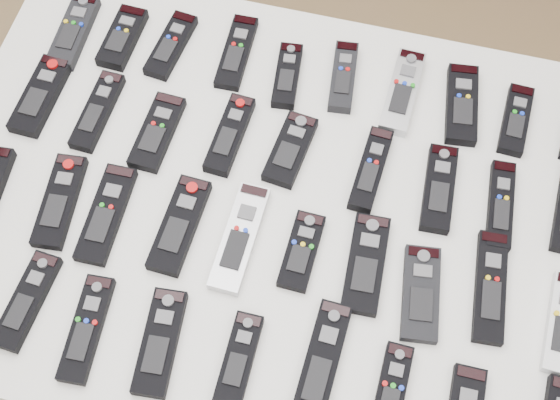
% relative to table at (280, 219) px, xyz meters
% --- Properties ---
extents(ground, '(4.00, 4.00, 0.00)m').
position_rel_table_xyz_m(ground, '(-0.15, -0.06, -0.72)').
color(ground, '#947A4B').
rests_on(ground, ground).
extents(table, '(1.25, 0.88, 0.78)m').
position_rel_table_xyz_m(table, '(0.00, 0.00, 0.00)').
color(table, white).
rests_on(table, ground).
extents(remote_0, '(0.06, 0.17, 0.02)m').
position_rel_table_xyz_m(remote_0, '(-0.49, 0.27, 0.07)').
color(remote_0, black).
rests_on(remote_0, table).
extents(remote_1, '(0.06, 0.15, 0.02)m').
position_rel_table_xyz_m(remote_1, '(-0.39, 0.28, 0.07)').
color(remote_1, black).
rests_on(remote_1, table).
extents(remote_2, '(0.07, 0.16, 0.02)m').
position_rel_table_xyz_m(remote_2, '(-0.29, 0.29, 0.07)').
color(remote_2, black).
rests_on(remote_2, table).
extents(remote_3, '(0.05, 0.17, 0.02)m').
position_rel_table_xyz_m(remote_3, '(-0.16, 0.30, 0.07)').
color(remote_3, black).
rests_on(remote_3, table).
extents(remote_4, '(0.06, 0.15, 0.02)m').
position_rel_table_xyz_m(remote_4, '(-0.05, 0.27, 0.07)').
color(remote_4, black).
rests_on(remote_4, table).
extents(remote_5, '(0.06, 0.16, 0.02)m').
position_rel_table_xyz_m(remote_5, '(0.05, 0.29, 0.07)').
color(remote_5, black).
rests_on(remote_5, table).
extents(remote_6, '(0.06, 0.19, 0.02)m').
position_rel_table_xyz_m(remote_6, '(0.17, 0.29, 0.07)').
color(remote_6, '#B7B7BC').
rests_on(remote_6, table).
extents(remote_7, '(0.08, 0.18, 0.02)m').
position_rel_table_xyz_m(remote_7, '(0.28, 0.28, 0.07)').
color(remote_7, black).
rests_on(remote_7, table).
extents(remote_8, '(0.05, 0.15, 0.02)m').
position_rel_table_xyz_m(remote_8, '(0.39, 0.28, 0.07)').
color(remote_8, black).
rests_on(remote_8, table).
extents(remote_10, '(0.06, 0.17, 0.02)m').
position_rel_table_xyz_m(remote_10, '(-0.50, 0.11, 0.07)').
color(remote_10, black).
rests_on(remote_10, table).
extents(remote_11, '(0.05, 0.17, 0.02)m').
position_rel_table_xyz_m(remote_11, '(-0.38, 0.10, 0.07)').
color(remote_11, black).
rests_on(remote_11, table).
extents(remote_12, '(0.06, 0.16, 0.02)m').
position_rel_table_xyz_m(remote_12, '(-0.26, 0.09, 0.07)').
color(remote_12, black).
rests_on(remote_12, table).
extents(remote_13, '(0.06, 0.17, 0.02)m').
position_rel_table_xyz_m(remote_13, '(-0.12, 0.11, 0.07)').
color(remote_13, black).
rests_on(remote_13, table).
extents(remote_14, '(0.07, 0.15, 0.02)m').
position_rel_table_xyz_m(remote_14, '(-0.01, 0.11, 0.07)').
color(remote_14, black).
rests_on(remote_14, table).
extents(remote_15, '(0.05, 0.17, 0.02)m').
position_rel_table_xyz_m(remote_15, '(0.14, 0.10, 0.07)').
color(remote_15, black).
rests_on(remote_15, table).
extents(remote_16, '(0.06, 0.17, 0.02)m').
position_rel_table_xyz_m(remote_16, '(0.27, 0.10, 0.07)').
color(remote_16, black).
rests_on(remote_16, table).
extents(remote_17, '(0.05, 0.17, 0.02)m').
position_rel_table_xyz_m(remote_17, '(0.38, 0.09, 0.07)').
color(remote_17, black).
rests_on(remote_17, table).
extents(remote_20, '(0.07, 0.18, 0.02)m').
position_rel_table_xyz_m(remote_20, '(-0.38, -0.09, 0.07)').
color(remote_20, black).
rests_on(remote_20, table).
extents(remote_21, '(0.06, 0.19, 0.02)m').
position_rel_table_xyz_m(remote_21, '(-0.29, -0.10, 0.07)').
color(remote_21, black).
rests_on(remote_21, table).
extents(remote_22, '(0.07, 0.18, 0.02)m').
position_rel_table_xyz_m(remote_22, '(-0.16, -0.09, 0.07)').
color(remote_22, black).
rests_on(remote_22, table).
extents(remote_23, '(0.06, 0.20, 0.02)m').
position_rel_table_xyz_m(remote_23, '(-0.05, -0.08, 0.07)').
color(remote_23, '#B7B7BC').
rests_on(remote_23, table).
extents(remote_24, '(0.05, 0.14, 0.02)m').
position_rel_table_xyz_m(remote_24, '(0.06, -0.08, 0.07)').
color(remote_24, black).
rests_on(remote_24, table).
extents(remote_25, '(0.07, 0.18, 0.02)m').
position_rel_table_xyz_m(remote_25, '(0.17, -0.08, 0.07)').
color(remote_25, black).
rests_on(remote_25, table).
extents(remote_26, '(0.08, 0.17, 0.02)m').
position_rel_table_xyz_m(remote_26, '(0.27, -0.11, 0.07)').
color(remote_26, black).
rests_on(remote_26, table).
extents(remote_27, '(0.06, 0.20, 0.02)m').
position_rel_table_xyz_m(remote_27, '(0.38, -0.07, 0.07)').
color(remote_27, black).
rests_on(remote_27, table).
extents(remote_30, '(0.06, 0.17, 0.02)m').
position_rel_table_xyz_m(remote_30, '(-0.36, -0.28, 0.07)').
color(remote_30, black).
rests_on(remote_30, table).
extents(remote_31, '(0.06, 0.18, 0.02)m').
position_rel_table_xyz_m(remote_31, '(-0.25, -0.30, 0.07)').
color(remote_31, black).
rests_on(remote_31, table).
extents(remote_32, '(0.07, 0.18, 0.02)m').
position_rel_table_xyz_m(remote_32, '(-0.13, -0.29, 0.07)').
color(remote_32, black).
rests_on(remote_32, table).
extents(remote_33, '(0.05, 0.15, 0.02)m').
position_rel_table_xyz_m(remote_33, '(0.00, -0.29, 0.07)').
color(remote_33, black).
rests_on(remote_33, table).
extents(remote_34, '(0.06, 0.21, 0.02)m').
position_rel_table_xyz_m(remote_34, '(0.13, -0.27, 0.07)').
color(remote_34, black).
rests_on(remote_34, table).
extents(remote_35, '(0.05, 0.16, 0.02)m').
position_rel_table_xyz_m(remote_35, '(0.25, -0.28, 0.07)').
color(remote_35, black).
rests_on(remote_35, table).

